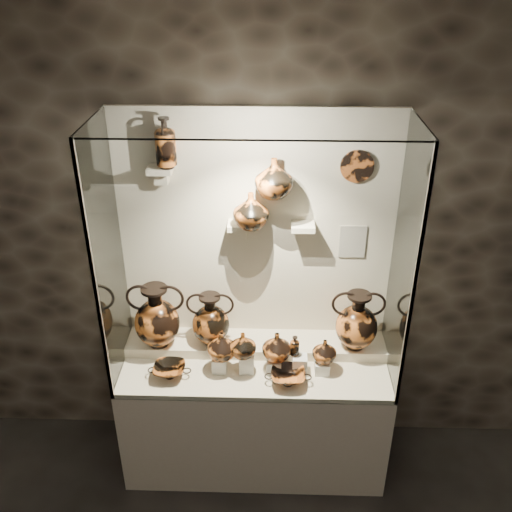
{
  "coord_description": "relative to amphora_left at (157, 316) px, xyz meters",
  "views": [
    {
      "loc": [
        0.09,
        -0.65,
        3.19
      ],
      "look_at": [
        0.0,
        2.27,
        1.58
      ],
      "focal_mm": 40.0,
      "sensor_mm": 36.0,
      "label": 1
    }
  ],
  "objects": [
    {
      "name": "pedestal_e",
      "position": [
        1.05,
        -0.17,
        -0.25
      ],
      "size": [
        0.09,
        0.09,
        0.08
      ],
      "primitive_type": "cube",
      "color": "silver",
      "rests_on": "front_tier"
    },
    {
      "name": "glass_left",
      "position": [
        -0.22,
        -0.12,
        0.48
      ],
      "size": [
        0.01,
        0.6,
        1.6
      ],
      "primitive_type": "cube",
      "color": "white",
      "rests_on": "plinth"
    },
    {
      "name": "ovoid_vase_b",
      "position": [
        0.73,
        0.06,
        0.91
      ],
      "size": [
        0.27,
        0.27,
        0.23
      ],
      "primitive_type": "imported",
      "rotation": [
        0.0,
        0.0,
        0.26
      ],
      "color": "#9F4F1C",
      "rests_on": "bracket_cb"
    },
    {
      "name": "amphora_right",
      "position": [
        1.27,
        0.01,
        -0.02
      ],
      "size": [
        0.33,
        0.33,
        0.4
      ],
      "primitive_type": null,
      "rotation": [
        0.0,
        0.0,
        0.03
      ],
      "color": "#C96626",
      "rests_on": "rear_tier"
    },
    {
      "name": "plinth",
      "position": [
        0.63,
        -0.12,
        -0.72
      ],
      "size": [
        1.7,
        0.6,
        0.8
      ],
      "primitive_type": "cube",
      "color": "beige",
      "rests_on": "floor"
    },
    {
      "name": "front_tier",
      "position": [
        0.63,
        -0.12,
        -0.3
      ],
      "size": [
        1.68,
        0.58,
        0.03
      ],
      "primitive_type": "cube",
      "color": "beige",
      "rests_on": "plinth"
    },
    {
      "name": "lekythos_tall",
      "position": [
        0.12,
        0.11,
        1.11
      ],
      "size": [
        0.16,
        0.16,
        0.32
      ],
      "primitive_type": null,
      "rotation": [
        0.0,
        0.0,
        -0.27
      ],
      "color": "#C96626",
      "rests_on": "bracket_ul"
    },
    {
      "name": "kylix_left",
      "position": [
        0.1,
        -0.24,
        -0.24
      ],
      "size": [
        0.28,
        0.24,
        0.1
      ],
      "primitive_type": null,
      "rotation": [
        0.0,
        0.0,
        0.11
      ],
      "color": "#9F4F1C",
      "rests_on": "front_tier"
    },
    {
      "name": "amphora_mid",
      "position": [
        0.34,
        0.03,
        -0.04
      ],
      "size": [
        0.32,
        0.32,
        0.36
      ],
      "primitive_type": null,
      "rotation": [
        0.0,
        0.0,
        -0.11
      ],
      "color": "#9F4F1C",
      "rests_on": "rear_tier"
    },
    {
      "name": "jug_b",
      "position": [
        0.55,
        -0.18,
        -0.07
      ],
      "size": [
        0.19,
        0.19,
        0.17
      ],
      "primitive_type": "imported",
      "rotation": [
        0.0,
        0.0,
        0.2
      ],
      "color": "#9F4F1C",
      "rests_on": "pedestal_b"
    },
    {
      "name": "jug_e",
      "position": [
        1.06,
        -0.15,
        -0.13
      ],
      "size": [
        0.18,
        0.18,
        0.16
      ],
      "primitive_type": "imported",
      "rotation": [
        0.0,
        0.0,
        0.19
      ],
      "color": "#C96626",
      "rests_on": "pedestal_e"
    },
    {
      "name": "bracket_ul",
      "position": [
        0.08,
        0.12,
        0.93
      ],
      "size": [
        0.14,
        0.12,
        0.04
      ],
      "primitive_type": "cube",
      "color": "beige",
      "rests_on": "back_panel"
    },
    {
      "name": "jug_c",
      "position": [
        0.76,
        -0.15,
        -0.1
      ],
      "size": [
        0.23,
        0.23,
        0.19
      ],
      "primitive_type": "imported",
      "rotation": [
        0.0,
        0.0,
        0.32
      ],
      "color": "#C96626",
      "rests_on": "pedestal_c"
    },
    {
      "name": "pedestal_b",
      "position": [
        0.58,
        -0.17,
        -0.22
      ],
      "size": [
        0.09,
        0.09,
        0.13
      ],
      "primitive_type": "cube",
      "color": "silver",
      "rests_on": "front_tier"
    },
    {
      "name": "pedestal_a",
      "position": [
        0.41,
        -0.17,
        -0.24
      ],
      "size": [
        0.09,
        0.09,
        0.1
      ],
      "primitive_type": "cube",
      "color": "silver",
      "rests_on": "front_tier"
    },
    {
      "name": "pedestal_d",
      "position": [
        0.91,
        -0.17,
        -0.23
      ],
      "size": [
        0.09,
        0.09,
        0.12
      ],
      "primitive_type": "cube",
      "color": "silver",
      "rests_on": "front_tier"
    },
    {
      "name": "bracket_ca",
      "position": [
        0.53,
        0.12,
        0.58
      ],
      "size": [
        0.14,
        0.12,
        0.04
      ],
      "primitive_type": "cube",
      "color": "beige",
      "rests_on": "back_panel"
    },
    {
      "name": "lekythos_small",
      "position": [
        0.87,
        -0.15,
        -0.09
      ],
      "size": [
        0.09,
        0.09,
        0.16
      ],
      "primitive_type": null,
      "rotation": [
        0.0,
        0.0,
        -0.3
      ],
      "color": "#9F4F1C",
      "rests_on": "pedestal_d"
    },
    {
      "name": "bracket_cc",
      "position": [
        0.91,
        0.12,
        0.58
      ],
      "size": [
        0.14,
        0.12,
        0.04
      ],
      "primitive_type": "cube",
      "color": "beige",
      "rests_on": "back_panel"
    },
    {
      "name": "amphora_left",
      "position": [
        0.0,
        0.0,
        0.0
      ],
      "size": [
        0.4,
        0.4,
        0.43
      ],
      "primitive_type": null,
      "rotation": [
        0.0,
        0.0,
        0.19
      ],
      "color": "#C96626",
      "rests_on": "rear_tier"
    },
    {
      "name": "wall_back",
      "position": [
        0.63,
        0.2,
        0.48
      ],
      "size": [
        5.0,
        0.02,
        3.2
      ],
      "primitive_type": "cube",
      "color": "black",
      "rests_on": "ground"
    },
    {
      "name": "glass_top",
      "position": [
        0.63,
        -0.12,
        1.28
      ],
      "size": [
        1.7,
        0.6,
        0.01
      ],
      "primitive_type": "cube",
      "color": "white",
      "rests_on": "back_panel"
    },
    {
      "name": "wall_plate",
      "position": [
        1.2,
        0.17,
        0.95
      ],
      "size": [
        0.19,
        0.02,
        0.19
      ],
      "primitive_type": "cylinder",
      "rotation": [
        1.57,
        0.0,
        0.0
      ],
      "color": "#A45020",
      "rests_on": "back_panel"
    },
    {
      "name": "jug_a",
      "position": [
        0.42,
        -0.17,
        -0.09
      ],
      "size": [
        0.19,
        0.19,
        0.19
      ],
      "primitive_type": "imported",
      "rotation": [
        0.0,
        0.0,
        -0.03
      ],
      "color": "#C96626",
      "rests_on": "pedestal_a"
    },
    {
      "name": "ovoid_vase_a",
      "position": [
        0.6,
        0.07,
        0.71
      ],
      "size": [
        0.21,
        0.21,
        0.22
      ],
      "primitive_type": "imported",
      "rotation": [
        0.0,
        0.0,
        -0.01
      ],
      "color": "#9F4F1C",
      "rests_on": "bracket_ca"
    },
    {
      "name": "back_panel",
      "position": [
        0.63,
        0.2,
        0.48
      ],
      "size": [
        1.7,
        0.03,
        1.6
      ],
      "primitive_type": "cube",
      "color": "beige",
      "rests_on": "plinth"
    },
    {
      "name": "glass_front",
      "position": [
        0.63,
        -0.41,
        0.48
      ],
      "size": [
        1.7,
        0.01,
        1.6
      ],
      "primitive_type": "cube",
      "color": "white",
      "rests_on": "plinth"
    },
    {
      "name": "pedestal_c",
      "position": [
        0.75,
        -0.17,
        -0.24
      ],
      "size": [
        0.09,
        0.09,
        0.09
      ],
      "primitive_type": "cube",
      "color": "silver",
      "rests_on": "front_tier"
    },
    {
      "name": "frame_post_right",
      "position": [
        1.47,
        -0.41,
        0.48
      ],
      "size": [
        0.02,
        0.02,
        1.6
      ],
      "primitive_type": "cube",
      "color": "gray",
      "rests_on": "plinth"
    },
    {
      "name": "bracket_cb",
      "position": [
        0.73,
        0.12,
        0.78
      ],
      "size": [
        0.1,
        0.12,
        0.04
      ],
      "primitive_type": "cube",
      "color": "beige",
      "rests_on": "back_panel"
    },
    {
      "name": "info_placard",
      "position": [
        1.22,
        0.18,
        0.46
      ],
      "size": [
        0.16,
        0.01,
        0.22
      ],
      "primitive_type": "cube",
      "color": "beige",
      "rests_on": "back_panel"
    },
    {
      "name": "rear_tier",
      "position": [
        0.63,
        0.06,
        -0.27
      ],
      "size": [
        1.7,
        0.25,
        0.1
      ],
      "primitive_type": "cube",
      "color": "beige",
      "rests_on": "plinth"
    },
    {
      "name": "kylix_right",
      "position": [
        0.83,
        -0.28,
        -0.23
      ],
      "size": [
        0.33,
        0.31,
        0.11
      ],
      "primitive_type": null,
      "rotation": [
        0.0,
        0.0,
        0.33
      ],
      "color": "#C96626",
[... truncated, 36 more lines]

